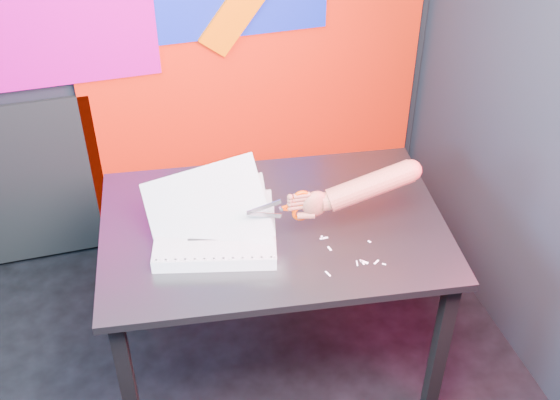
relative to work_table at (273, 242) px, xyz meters
name	(u,v)px	position (x,y,z in m)	size (l,w,h in m)	color
room	(135,203)	(-0.48, -0.54, 0.69)	(3.01, 3.01, 2.71)	black
backdrop	(123,74)	(-0.42, 0.92, 0.29)	(2.88, 0.05, 2.08)	red
work_table	(273,242)	(0.00, 0.00, 0.00)	(1.33, 0.97, 0.75)	black
printout_stack	(215,235)	(-0.22, -0.04, 0.12)	(0.48, 0.40, 0.31)	white
scissors	(297,206)	(0.05, -0.11, 0.24)	(0.22, 0.02, 0.13)	#A6A8AD
hand_forearm	(361,189)	(0.28, -0.12, 0.28)	(0.46, 0.10, 0.18)	#A05040
paper_clippings	(349,255)	(0.21, -0.23, 0.09)	(0.21, 0.20, 0.00)	white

